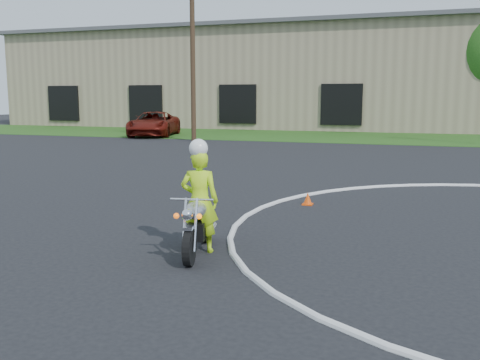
% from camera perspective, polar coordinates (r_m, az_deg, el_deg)
% --- Properties ---
extents(grass_strip, '(120.00, 10.00, 0.02)m').
position_cam_1_polar(grass_strip, '(34.91, 22.68, 4.00)').
color(grass_strip, '#1E4714').
rests_on(grass_strip, ground).
extents(primary_motorcycle, '(0.69, 1.92, 1.02)m').
position_cam_1_polar(primary_motorcycle, '(8.82, -4.58, -4.74)').
color(primary_motorcycle, black).
rests_on(primary_motorcycle, ground).
extents(rider_primary_grp, '(0.70, 0.53, 1.90)m').
position_cam_1_polar(rider_primary_grp, '(8.86, -4.34, -1.91)').
color(rider_primary_grp, '#C3FF1A').
rests_on(rider_primary_grp, ground).
extents(pickup_grp, '(3.98, 6.20, 1.59)m').
position_cam_1_polar(pickup_grp, '(35.73, -9.17, 5.93)').
color(pickup_grp, '#5D120A').
rests_on(pickup_grp, ground).
extents(warehouse, '(41.00, 17.00, 8.30)m').
position_cam_1_polar(warehouse, '(50.18, 0.56, 10.70)').
color(warehouse, tan).
rests_on(warehouse, ground).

